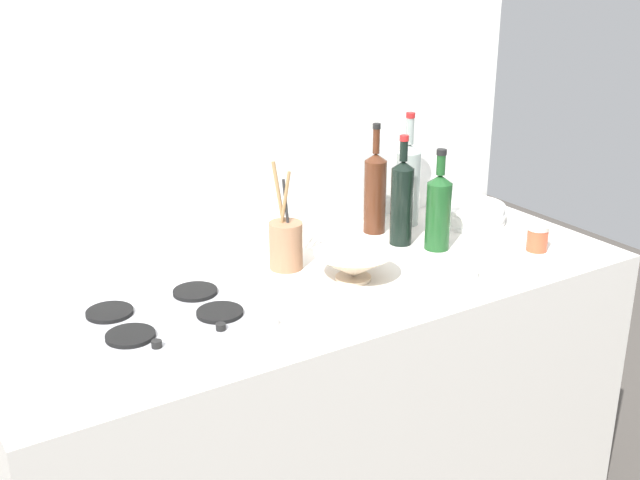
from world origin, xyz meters
TOP-DOWN VIEW (x-y plane):
  - counter_block at (0.00, 0.00)m, footprint 1.80×0.70m
  - backsplash_panel at (0.00, 0.38)m, footprint 1.90×0.06m
  - stovetop_hob at (-0.45, -0.01)m, footprint 0.45×0.32m
  - plate_stack at (0.68, 0.14)m, footprint 0.23×0.23m
  - wine_bottle_leftmost at (0.43, 0.02)m, footprint 0.08×0.08m
  - wine_bottle_mid_left at (0.36, 0.24)m, footprint 0.07×0.07m
  - wine_bottle_mid_right at (0.36, 0.11)m, footprint 0.07×0.07m
  - wine_bottle_rightmost at (0.49, 0.24)m, footprint 0.08×0.08m
  - mixing_bowl at (0.08, -0.04)m, footprint 0.22×0.22m
  - butter_dish at (0.29, -0.19)m, footprint 0.15×0.10m
  - utensil_crock at (-0.03, 0.13)m, footprint 0.09×0.09m
  - condiment_jar_front at (0.67, -0.15)m, footprint 0.07×0.07m

SIDE VIEW (x-z plane):
  - counter_block at x=0.00m, z-range 0.00..0.90m
  - stovetop_hob at x=-0.45m, z-range 0.89..0.93m
  - butter_dish at x=0.29m, z-range 0.90..0.95m
  - plate_stack at x=0.68m, z-range 0.90..0.96m
  - condiment_jar_front at x=0.67m, z-range 0.90..0.98m
  - mixing_bowl at x=0.08m, z-range 0.90..0.98m
  - utensil_crock at x=-0.03m, z-range 0.82..1.13m
  - wine_bottle_leftmost at x=0.43m, z-range 0.87..1.17m
  - wine_bottle_mid_left at x=0.36m, z-range 0.86..1.21m
  - wine_bottle_mid_right at x=0.36m, z-range 0.87..1.21m
  - wine_bottle_rightmost at x=0.49m, z-range 0.86..1.22m
  - backsplash_panel at x=0.00m, z-range 0.00..2.54m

